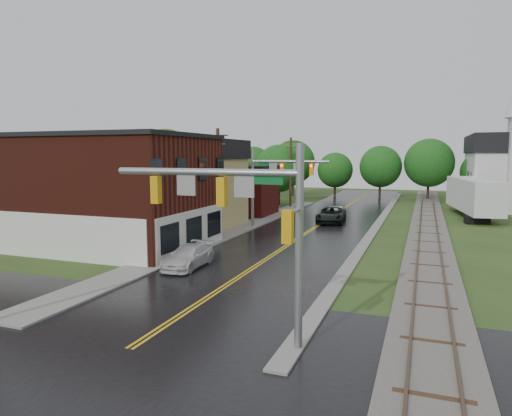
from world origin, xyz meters
The scene contains 21 objects.
ground centered at (0.00, 0.00, 0.00)m, with size 160.00×160.00×0.00m, color #2A471B.
main_road centered at (0.00, 30.00, 0.00)m, with size 10.00×90.00×0.02m, color black.
cross_road centered at (0.00, 2.00, 0.00)m, with size 60.00×9.00×0.02m, color black.
curb_right centered at (5.40, 35.00, 0.00)m, with size 0.80×70.00×0.12m, color gray.
sidewalk_left centered at (-6.20, 25.00, 0.00)m, with size 2.40×50.00×0.12m, color gray.
brick_building centered at (-12.48, 15.00, 4.15)m, with size 14.30×10.30×8.30m.
yellow_house centered at (-11.00, 26.00, 3.20)m, with size 8.00×7.00×6.40m, color tan.
darkred_building centered at (-10.00, 35.00, 2.20)m, with size 7.00×6.00×4.40m, color #3F0F0C.
railroad centered at (10.00, 35.00, 0.11)m, with size 3.20×80.00×0.30m.
traffic_signal_near centered at (3.47, 2.00, 4.97)m, with size 7.34×0.30×7.20m.
traffic_signal_far centered at (-3.47, 27.00, 4.97)m, with size 7.34×0.43×7.20m.
utility_pole_b centered at (-6.80, 22.00, 4.72)m, with size 1.80×0.28×9.00m.
utility_pole_c centered at (-6.80, 44.00, 4.72)m, with size 1.80×0.28×9.00m.
tree_left_a centered at (-19.85, 21.90, 5.11)m, with size 6.80×6.80×8.67m.
tree_left_b centered at (-17.85, 31.90, 5.72)m, with size 7.60×7.60×9.69m.
tree_left_c centered at (-13.85, 39.90, 4.51)m, with size 6.00×6.00×7.65m.
tree_left_e centered at (-8.85, 45.90, 4.81)m, with size 6.40×6.40×8.16m.
suv_dark centered at (0.85, 32.24, 0.78)m, with size 2.60×5.64×1.57m, color black.
sedan_silver centered at (0.80, 34.54, 0.69)m, with size 1.45×4.17×1.37m, color silver.
pickup_white centered at (-3.75, 11.12, 0.67)m, with size 1.86×4.58×1.33m, color silver.
semi_trailer centered at (14.51, 41.57, 2.47)m, with size 4.88×13.90×4.21m.
Camera 1 is at (9.54, -12.84, 6.83)m, focal length 32.00 mm.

